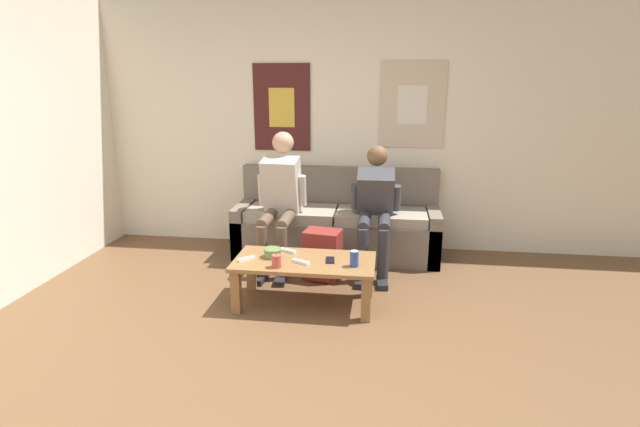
# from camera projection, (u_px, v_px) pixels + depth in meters

# --- Properties ---
(ground_plane) EXTENTS (18.00, 18.00, 0.00)m
(ground_plane) POSITION_uv_depth(u_px,v_px,m) (253.00, 382.00, 2.99)
(ground_plane) COLOR brown
(wall_back) EXTENTS (10.00, 0.07, 2.55)m
(wall_back) POSITION_uv_depth(u_px,v_px,m) (315.00, 125.00, 5.12)
(wall_back) COLOR silver
(wall_back) RESTS_ON ground_plane
(couch) EXTENTS (2.02, 0.66, 0.86)m
(couch) POSITION_uv_depth(u_px,v_px,m) (337.00, 226.00, 5.04)
(couch) COLOR #70665B
(couch) RESTS_ON ground_plane
(coffee_table) EXTENTS (1.10, 0.54, 0.38)m
(coffee_table) POSITION_uv_depth(u_px,v_px,m) (305.00, 268.00, 3.92)
(coffee_table) COLOR olive
(coffee_table) RESTS_ON ground_plane
(person_seated_adult) EXTENTS (0.47, 0.86, 1.25)m
(person_seated_adult) POSITION_uv_depth(u_px,v_px,m) (280.00, 196.00, 4.67)
(person_seated_adult) COLOR brown
(person_seated_adult) RESTS_ON ground_plane
(person_seated_teen) EXTENTS (0.47, 0.90, 1.13)m
(person_seated_teen) POSITION_uv_depth(u_px,v_px,m) (375.00, 204.00, 4.60)
(person_seated_teen) COLOR #2D2D33
(person_seated_teen) RESTS_ON ground_plane
(backpack) EXTENTS (0.35, 0.30, 0.44)m
(backpack) POSITION_uv_depth(u_px,v_px,m) (322.00, 256.00, 4.45)
(backpack) COLOR maroon
(backpack) RESTS_ON ground_plane
(ceramic_bowl) EXTENTS (0.14, 0.14, 0.07)m
(ceramic_bowl) POSITION_uv_depth(u_px,v_px,m) (273.00, 252.00, 3.95)
(ceramic_bowl) COLOR #607F47
(ceramic_bowl) RESTS_ON coffee_table
(pillar_candle) EXTENTS (0.07, 0.07, 0.11)m
(pillar_candle) POSITION_uv_depth(u_px,v_px,m) (276.00, 261.00, 3.74)
(pillar_candle) COLOR #B24C42
(pillar_candle) RESTS_ON coffee_table
(drink_can_blue) EXTENTS (0.07, 0.07, 0.12)m
(drink_can_blue) POSITION_uv_depth(u_px,v_px,m) (354.00, 259.00, 3.75)
(drink_can_blue) COLOR #28479E
(drink_can_blue) RESTS_ON coffee_table
(game_controller_near_left) EXTENTS (0.14, 0.09, 0.03)m
(game_controller_near_left) POSITION_uv_depth(u_px,v_px,m) (301.00, 262.00, 3.83)
(game_controller_near_left) COLOR white
(game_controller_near_left) RESTS_ON coffee_table
(game_controller_near_right) EXTENTS (0.15, 0.09, 0.03)m
(game_controller_near_right) POSITION_uv_depth(u_px,v_px,m) (288.00, 251.00, 4.07)
(game_controller_near_right) COLOR white
(game_controller_near_right) RESTS_ON coffee_table
(game_controller_far_center) EXTENTS (0.12, 0.13, 0.03)m
(game_controller_far_center) POSITION_uv_depth(u_px,v_px,m) (246.00, 259.00, 3.89)
(game_controller_far_center) COLOR white
(game_controller_far_center) RESTS_ON coffee_table
(cell_phone) EXTENTS (0.08, 0.14, 0.01)m
(cell_phone) POSITION_uv_depth(u_px,v_px,m) (330.00, 260.00, 3.88)
(cell_phone) COLOR black
(cell_phone) RESTS_ON coffee_table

